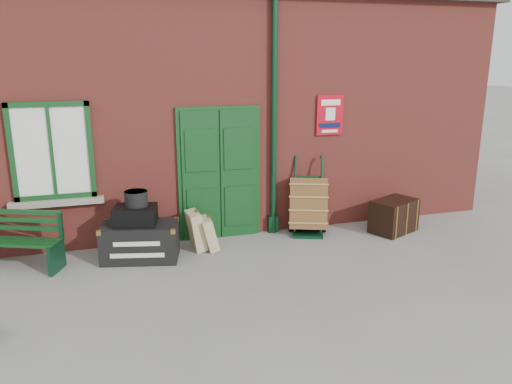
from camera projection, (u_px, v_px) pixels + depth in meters
name	position (u px, v px, depth m)	size (l,w,h in m)	color
ground	(262.00, 267.00, 7.45)	(80.00, 80.00, 0.00)	gray
station_building	(211.00, 102.00, 10.12)	(10.30, 4.30, 4.36)	#983B31
bench	(13.00, 239.00, 7.33)	(1.50, 0.97, 0.89)	#113E18
houdini_trunk	(140.00, 241.00, 7.68)	(1.14, 0.63, 0.57)	black
strongbox	(135.00, 215.00, 7.56)	(0.63, 0.46, 0.29)	black
hatbox	(136.00, 198.00, 7.53)	(0.34, 0.34, 0.23)	black
suitcase_back	(196.00, 230.00, 8.07)	(0.18, 0.44, 0.62)	tan
suitcase_front	(208.00, 234.00, 8.04)	(0.16, 0.40, 0.53)	tan
porter_trolley	(308.00, 204.00, 8.79)	(0.85, 0.88, 1.34)	black
dark_trunk	(394.00, 216.00, 8.90)	(0.81, 0.53, 0.59)	black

